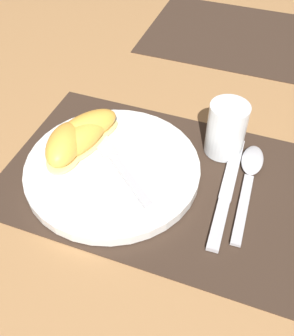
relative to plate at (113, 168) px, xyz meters
The scene contains 11 objects.
ground_plane 0.07m from the plate, 10.90° to the left, with size 3.00×3.00×0.00m, color #A37547.
placemat 0.07m from the plate, 10.90° to the left, with size 0.46×0.31×0.00m.
placemat_far 0.51m from the plate, 75.82° to the left, with size 0.46×0.31×0.00m.
plate is the anchor object (origin of this frame).
juice_glass 0.19m from the plate, 36.05° to the left, with size 0.06×0.06×0.09m.
knife 0.17m from the plate, ahead, with size 0.03×0.22×0.01m.
spoon 0.21m from the plate, 18.99° to the left, with size 0.04×0.20×0.01m.
fork 0.01m from the plate, 86.94° to the left, with size 0.15×0.13×0.00m.
citrus_wedge_0 0.08m from the plate, 143.52° to the left, with size 0.10×0.12×0.04m.
citrus_wedge_1 0.07m from the plate, 159.52° to the left, with size 0.08×0.12×0.04m.
citrus_wedge_2 0.08m from the plate, behind, with size 0.07×0.11×0.04m.
Camera 1 is at (0.12, -0.38, 0.45)m, focal length 42.00 mm.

